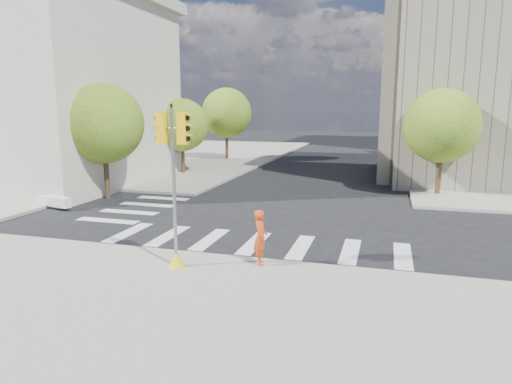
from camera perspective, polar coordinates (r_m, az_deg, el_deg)
ground at (r=19.27m, az=1.72°, el=-4.78°), size 160.00×160.00×0.00m
sidewalk_near at (r=9.77m, az=-15.70°, el=-20.79°), size 30.00×14.00×0.15m
sidewalk_far_left at (r=50.66m, az=-13.08°, el=4.59°), size 28.00×40.00×0.15m
classical_building at (r=35.82m, az=-27.89°, el=11.51°), size 19.00×15.00×12.70m
tree_lw_near at (r=26.70m, az=-18.53°, el=8.10°), size 4.40×4.40×6.41m
tree_lw_mid at (r=35.41m, az=-9.24°, el=8.26°), size 4.00×4.00×5.77m
tree_lw_far at (r=44.64m, az=-3.73°, el=9.82°), size 4.80×4.80×6.95m
tree_re_near at (r=28.18m, az=22.21°, el=7.66°), size 4.20×4.20×6.16m
tree_re_mid at (r=40.12m, az=20.50°, el=8.84°), size 4.60×4.60×6.66m
tree_re_far at (r=52.10m, az=19.51°, el=8.61°), size 4.00×4.00×5.88m
lamp_near at (r=32.19m, az=22.44°, el=8.85°), size 0.35×0.18×8.11m
lamp_far at (r=46.14m, az=20.60°, el=9.25°), size 0.35×0.18×8.11m
traffic_signal at (r=14.21m, az=-10.16°, el=-0.91°), size 1.08×0.56×5.04m
photographer at (r=14.49m, az=0.55°, el=-5.68°), size 0.65×0.77×1.78m
planter_wall at (r=26.89m, az=-26.32°, el=-0.61°), size 5.91×1.88×0.50m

